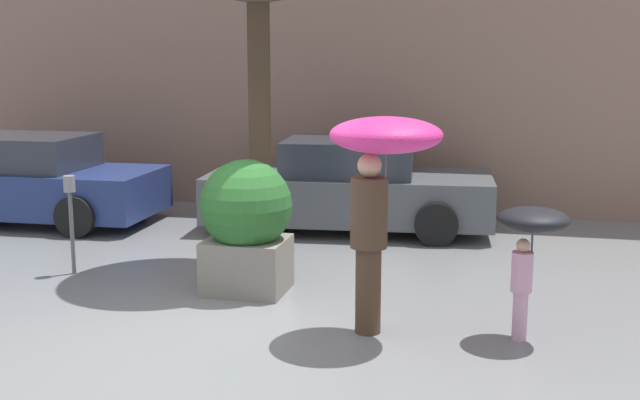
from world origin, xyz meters
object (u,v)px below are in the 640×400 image
at_px(planter_box, 246,222).
at_px(person_child, 531,234).
at_px(parked_car_far, 30,182).
at_px(parking_meter, 70,204).
at_px(person_adult, 381,165).
at_px(parked_car_near, 349,188).

relative_size(planter_box, person_child, 1.19).
height_order(parked_car_far, parking_meter, parked_car_far).
relative_size(person_adult, parked_car_near, 0.47).
bearing_deg(parked_car_near, person_child, -154.35).
height_order(planter_box, parked_car_far, planter_box).
bearing_deg(person_adult, parking_meter, 174.40).
relative_size(parked_car_far, parking_meter, 3.41).
xyz_separation_m(person_adult, parking_meter, (-4.03, 1.28, -0.79)).
xyz_separation_m(person_adult, parked_car_far, (-6.33, 3.97, -1.03)).
bearing_deg(person_adult, person_child, 19.03).
xyz_separation_m(person_adult, parked_car_near, (-1.19, 4.57, -1.03)).
bearing_deg(parked_car_far, parked_car_near, -84.67).
relative_size(planter_box, parking_meter, 1.24).
relative_size(planter_box, parked_car_far, 0.36).
xyz_separation_m(person_adult, person_child, (1.40, 0.17, -0.63)).
distance_m(planter_box, parked_car_near, 3.55).
xyz_separation_m(person_child, parked_car_near, (-2.59, 4.40, -0.40)).
xyz_separation_m(planter_box, person_adult, (1.70, -1.07, 0.86)).
height_order(person_child, parked_car_near, parked_car_near).
height_order(parked_car_near, parked_car_far, same).
distance_m(parked_car_far, parking_meter, 3.55).
distance_m(planter_box, parked_car_far, 5.47).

